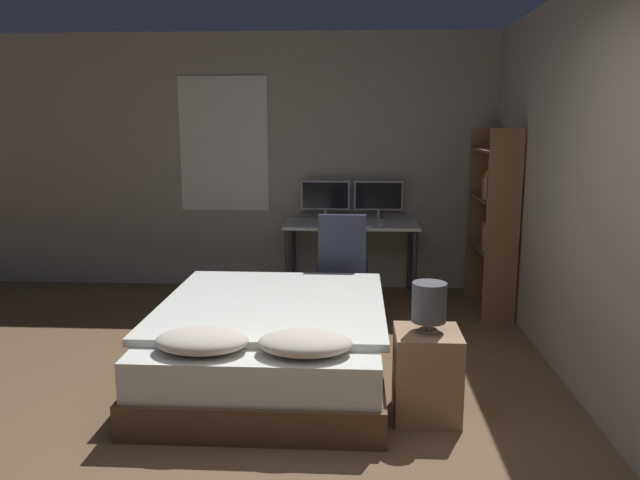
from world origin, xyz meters
name	(u,v)px	position (x,y,z in m)	size (l,w,h in m)	color
wall_back	(332,163)	(-0.01, 3.82, 1.35)	(12.00, 0.08, 2.70)	#9E9384
wall_side_right	(574,186)	(1.74, 1.50, 1.35)	(0.06, 12.00, 2.70)	#9E9384
bed	(271,341)	(-0.34, 1.32, 0.26)	(1.58, 2.04, 0.60)	brown
nightstand	(427,374)	(0.69, 0.76, 0.27)	(0.39, 0.40, 0.54)	#997551
bedside_lamp	(429,303)	(0.69, 0.76, 0.73)	(0.21, 0.21, 0.30)	gray
desk	(351,232)	(0.20, 3.43, 0.67)	(1.35, 0.65, 0.77)	beige
monitor_left	(325,197)	(-0.07, 3.65, 1.00)	(0.51, 0.16, 0.40)	#B7B7BC
monitor_right	(378,197)	(0.48, 3.65, 1.00)	(0.51, 0.16, 0.40)	#B7B7BC
keyboard	(351,225)	(0.20, 3.21, 0.78)	(0.41, 0.13, 0.02)	#B7B7BC
computer_mouse	(381,225)	(0.50, 3.21, 0.79)	(0.07, 0.05, 0.04)	#B7B7BC
office_chair	(342,276)	(0.13, 2.69, 0.40)	(0.52, 0.52, 0.98)	black
bookshelf	(495,211)	(1.54, 2.97, 0.97)	(0.30, 0.92, 1.73)	brown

